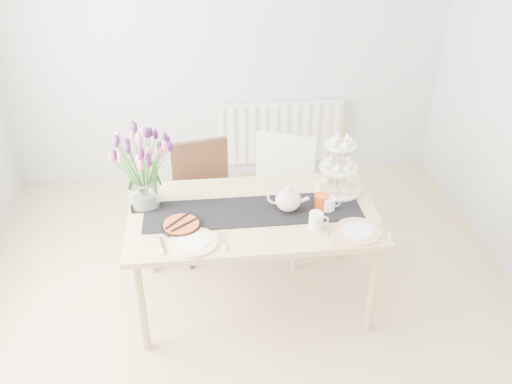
{
  "coord_description": "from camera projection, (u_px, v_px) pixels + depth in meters",
  "views": [
    {
      "loc": [
        -0.25,
        -2.46,
        2.71
      ],
      "look_at": [
        0.07,
        0.37,
        0.93
      ],
      "focal_mm": 38.0,
      "sensor_mm": 36.0,
      "label": 1
    }
  ],
  "objects": [
    {
      "name": "room_shell",
      "position": [
        251.0,
        171.0,
        2.84
      ],
      "size": [
        4.5,
        4.5,
        4.5
      ],
      "color": "tan",
      "rests_on": "ground"
    },
    {
      "name": "teapot",
      "position": [
        288.0,
        200.0,
        3.46
      ],
      "size": [
        0.33,
        0.3,
        0.17
      ],
      "primitive_type": null,
      "rotation": [
        0.0,
        0.0,
        -0.37
      ],
      "color": "white",
      "rests_on": "dining_table"
    },
    {
      "name": "chair_brown",
      "position": [
        204.0,
        190.0,
        4.16
      ],
      "size": [
        0.51,
        0.51,
        0.89
      ],
      "rotation": [
        0.0,
        0.0,
        0.19
      ],
      "color": "#3B2415",
      "rests_on": "ground"
    },
    {
      "name": "plate_left",
      "position": [
        193.0,
        242.0,
        3.2
      ],
      "size": [
        0.34,
        0.34,
        0.02
      ],
      "primitive_type": "cylinder",
      "rotation": [
        0.0,
        0.0,
        0.19
      ],
      "color": "white",
      "rests_on": "dining_table"
    },
    {
      "name": "tart_tin",
      "position": [
        181.0,
        225.0,
        3.34
      ],
      "size": [
        0.25,
        0.25,
        0.03
      ],
      "rotation": [
        0.0,
        0.0,
        0.4
      ],
      "color": "black",
      "rests_on": "dining_table"
    },
    {
      "name": "table_runner",
      "position": [
        253.0,
        211.0,
        3.49
      ],
      "size": [
        1.4,
        0.35,
        0.01
      ],
      "primitive_type": "cube",
      "color": "black",
      "rests_on": "dining_table"
    },
    {
      "name": "plate_right",
      "position": [
        358.0,
        231.0,
        3.3
      ],
      "size": [
        0.3,
        0.3,
        0.01
      ],
      "primitive_type": "cylinder",
      "rotation": [
        0.0,
        0.0,
        -0.04
      ],
      "color": "silver",
      "rests_on": "dining_table"
    },
    {
      "name": "chair_white",
      "position": [
        281.0,
        187.0,
        4.14
      ],
      "size": [
        0.61,
        0.61,
        0.93
      ],
      "rotation": [
        0.0,
        0.0,
        -0.41
      ],
      "color": "silver",
      "rests_on": "ground"
    },
    {
      "name": "dining_table",
      "position": [
        253.0,
        221.0,
        3.53
      ],
      "size": [
        1.6,
        0.9,
        0.75
      ],
      "color": "tan",
      "rests_on": "ground"
    },
    {
      "name": "radiator",
      "position": [
        280.0,
        132.0,
        5.18
      ],
      "size": [
        1.2,
        0.08,
        0.6
      ],
      "primitive_type": "cube",
      "color": "white",
      "rests_on": "room_shell"
    },
    {
      "name": "cream_jug",
      "position": [
        328.0,
        204.0,
        3.49
      ],
      "size": [
        0.1,
        0.1,
        0.09
      ],
      "primitive_type": "cylinder",
      "rotation": [
        0.0,
        0.0,
        -0.12
      ],
      "color": "white",
      "rests_on": "dining_table"
    },
    {
      "name": "cake_stand",
      "position": [
        338.0,
        173.0,
        3.64
      ],
      "size": [
        0.33,
        0.33,
        0.48
      ],
      "rotation": [
        0.0,
        0.0,
        0.33
      ],
      "color": "gold",
      "rests_on": "dining_table"
    },
    {
      "name": "mug_white",
      "position": [
        316.0,
        221.0,
        3.32
      ],
      "size": [
        0.09,
        0.09,
        0.11
      ],
      "primitive_type": "cylinder",
      "rotation": [
        0.0,
        0.0,
        -0.05
      ],
      "color": "white",
      "rests_on": "dining_table"
    },
    {
      "name": "tulip_vase",
      "position": [
        140.0,
        157.0,
        3.37
      ],
      "size": [
        0.66,
        0.66,
        0.56
      ],
      "rotation": [
        0.0,
        0.0,
        0.09
      ],
      "color": "silver",
      "rests_on": "dining_table"
    },
    {
      "name": "mug_orange",
      "position": [
        321.0,
        202.0,
        3.49
      ],
      "size": [
        0.12,
        0.12,
        0.11
      ],
      "primitive_type": "cylinder",
      "rotation": [
        0.0,
        0.0,
        0.52
      ],
      "color": "#E34A19",
      "rests_on": "dining_table"
    }
  ]
}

